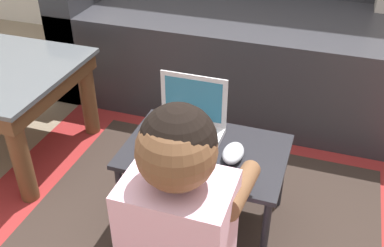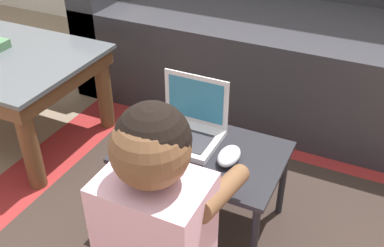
% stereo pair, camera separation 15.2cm
% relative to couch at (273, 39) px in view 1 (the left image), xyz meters
% --- Properties ---
extents(ground_plane, '(16.00, 16.00, 0.00)m').
position_rel_couch_xyz_m(ground_plane, '(-0.17, -1.10, -0.30)').
color(ground_plane, '#7F705B').
extents(couch, '(2.07, 0.89, 0.83)m').
position_rel_couch_xyz_m(couch, '(0.00, 0.00, 0.00)').
color(couch, '#2D2D33').
rests_on(couch, ground_plane).
extents(laptop_desk, '(0.54, 0.36, 0.32)m').
position_rel_couch_xyz_m(laptop_desk, '(-0.04, -1.06, -0.01)').
color(laptop_desk, black).
rests_on(laptop_desk, ground_plane).
extents(laptop, '(0.24, 0.20, 0.21)m').
position_rel_couch_xyz_m(laptop, '(-0.12, -1.02, 0.06)').
color(laptop, silver).
rests_on(laptop, laptop_desk).
extents(computer_mouse, '(0.07, 0.11, 0.04)m').
position_rel_couch_xyz_m(computer_mouse, '(0.06, -1.08, 0.04)').
color(computer_mouse, '#B2B7C1').
rests_on(computer_mouse, laptop_desk).
extents(person_seated, '(0.35, 0.43, 0.73)m').
position_rel_couch_xyz_m(person_seated, '(0.02, -1.48, 0.03)').
color(person_seated, '#E5B2CC').
rests_on(person_seated, ground_plane).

